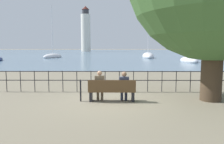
{
  "coord_description": "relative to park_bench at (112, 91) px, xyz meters",
  "views": [
    {
      "loc": [
        0.08,
        -8.82,
        2.17
      ],
      "look_at": [
        0.0,
        0.5,
        1.15
      ],
      "focal_mm": 35.0,
      "sensor_mm": 36.0,
      "label": 1
    }
  ],
  "objects": [
    {
      "name": "seated_person_left",
      "position": [
        -0.5,
        0.08,
        0.25
      ],
      "size": [
        0.39,
        0.35,
        1.26
      ],
      "color": "brown",
      "rests_on": "ground_plane"
    },
    {
      "name": "sailboat_4",
      "position": [
        7.74,
        40.26,
        -0.06
      ],
      "size": [
        2.93,
        8.58,
        9.61
      ],
      "rotation": [
        0.0,
        0.0,
        -0.06
      ],
      "color": "silver",
      "rests_on": "ground_plane"
    },
    {
      "name": "sailboat_0",
      "position": [
        -13.68,
        40.28,
        -0.1
      ],
      "size": [
        4.05,
        6.96,
        12.05
      ],
      "rotation": [
        0.0,
        0.0,
        -0.28
      ],
      "color": "silver",
      "rests_on": "ground_plane"
    },
    {
      "name": "closed_umbrella",
      "position": [
        -1.28,
        0.0,
        0.08
      ],
      "size": [
        0.09,
        0.09,
        0.92
      ],
      "color": "black",
      "rests_on": "ground_plane"
    },
    {
      "name": "harbor_water",
      "position": [
        0.0,
        161.23,
        -0.43
      ],
      "size": [
        600.0,
        300.0,
        0.01
      ],
      "color": "slate",
      "rests_on": "ground_plane"
    },
    {
      "name": "seated_person_right",
      "position": [
        0.5,
        0.08,
        0.24
      ],
      "size": [
        0.39,
        0.35,
        1.23
      ],
      "color": "#2D3347",
      "rests_on": "ground_plane"
    },
    {
      "name": "sailboat_1",
      "position": [
        11.68,
        25.03,
        -0.12
      ],
      "size": [
        2.24,
        5.41,
        9.77
      ],
      "rotation": [
        0.0,
        0.0,
        0.07
      ],
      "color": "silver",
      "rests_on": "ground_plane"
    },
    {
      "name": "promenade_railing",
      "position": [
        -0.0,
        2.0,
        0.25
      ],
      "size": [
        12.06,
        0.04,
        1.05
      ],
      "color": "black",
      "rests_on": "ground_plane"
    },
    {
      "name": "ground_plane",
      "position": [
        0.0,
        0.06,
        -0.44
      ],
      "size": [
        1000.0,
        1000.0,
        0.0
      ],
      "primitive_type": "plane",
      "color": "#7A705B"
    },
    {
      "name": "park_bench",
      "position": [
        0.0,
        0.0,
        0.0
      ],
      "size": [
        1.92,
        0.45,
        0.9
      ],
      "color": "brown",
      "rests_on": "ground_plane"
    },
    {
      "name": "harbor_lighthouse",
      "position": [
        -18.09,
        133.66,
        13.0
      ],
      "size": [
        6.06,
        6.06,
        28.89
      ],
      "color": "silver",
      "rests_on": "ground_plane"
    },
    {
      "name": "sailboat_3",
      "position": [
        22.0,
        37.95,
        -0.0
      ],
      "size": [
        3.58,
        5.99,
        12.97
      ],
      "rotation": [
        0.0,
        0.0,
        -0.35
      ],
      "color": "maroon",
      "rests_on": "ground_plane"
    }
  ]
}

